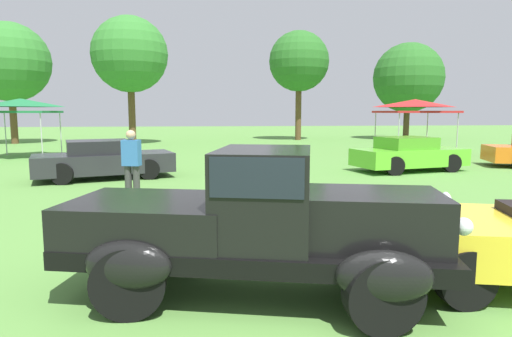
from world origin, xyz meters
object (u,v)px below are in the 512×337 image
(spectator_near_truck, at_px, (132,163))
(canopy_tent_center_field, at_px, (415,105))
(feature_pickup_truck, at_px, (257,222))
(canopy_tent_left_field, at_px, (20,105))
(show_car_charcoal, at_px, (103,160))
(show_car_lime, at_px, (409,154))

(spectator_near_truck, relative_size, canopy_tent_center_field, 0.54)
(feature_pickup_truck, height_order, canopy_tent_left_field, canopy_tent_left_field)
(canopy_tent_left_field, distance_m, canopy_tent_center_field, 18.57)
(show_car_charcoal, relative_size, spectator_near_truck, 2.66)
(feature_pickup_truck, relative_size, canopy_tent_center_field, 1.42)
(show_car_lime, distance_m, spectator_near_truck, 9.97)
(show_car_charcoal, height_order, spectator_near_truck, spectator_near_truck)
(show_car_lime, bearing_deg, canopy_tent_center_field, 62.80)
(show_car_charcoal, height_order, canopy_tent_left_field, canopy_tent_left_field)
(show_car_lime, xyz_separation_m, spectator_near_truck, (-8.91, -4.47, 0.31))
(canopy_tent_left_field, relative_size, canopy_tent_center_field, 0.91)
(spectator_near_truck, height_order, canopy_tent_left_field, canopy_tent_left_field)
(show_car_charcoal, bearing_deg, show_car_lime, 3.55)
(show_car_charcoal, xyz_separation_m, canopy_tent_center_field, (13.37, 6.39, 1.82))
(show_car_charcoal, xyz_separation_m, canopy_tent_left_field, (-5.18, 7.12, 1.82))
(show_car_charcoal, relative_size, canopy_tent_center_field, 1.43)
(feature_pickup_truck, height_order, spectator_near_truck, feature_pickup_truck)
(feature_pickup_truck, relative_size, canopy_tent_left_field, 1.56)
(spectator_near_truck, distance_m, canopy_tent_center_field, 15.72)
(spectator_near_truck, bearing_deg, show_car_lime, 26.62)
(feature_pickup_truck, distance_m, canopy_tent_left_field, 18.91)
(feature_pickup_truck, bearing_deg, canopy_tent_center_field, 58.88)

